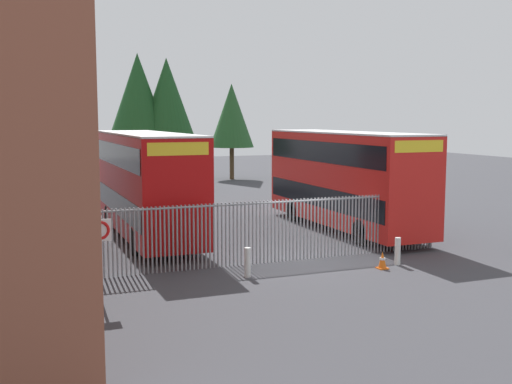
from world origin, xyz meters
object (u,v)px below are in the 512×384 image
Objects in this scene: double_decker_bus_behind_fence_left at (146,181)px; bollard_near_left at (248,262)px; double_decker_bus_near_gate at (345,176)px; bollard_center_front at (398,251)px; traffic_cone_by_gate at (382,260)px; speed_limit_sign_post at (100,240)px.

bollard_near_left is at bearing -78.44° from double_decker_bus_behind_fence_left.
bollard_near_left is (1.59, -7.75, -1.95)m from double_decker_bus_behind_fence_left.
double_decker_bus_near_gate is 7.16m from bollard_center_front.
double_decker_bus_near_gate is 11.38× the size of bollard_near_left.
double_decker_bus_behind_fence_left is 18.32× the size of traffic_cone_by_gate.
double_decker_bus_near_gate reaches higher than traffic_cone_by_gate.
bollard_center_front is (-1.71, -6.68, -1.95)m from double_decker_bus_near_gate.
bollard_near_left is 1.00× the size of bollard_center_front.
bollard_near_left is 5.41m from bollard_center_front.
speed_limit_sign_post is (-11.84, -7.63, -0.65)m from double_decker_bus_near_gate.
traffic_cone_by_gate is at bearing -109.78° from double_decker_bus_near_gate.
double_decker_bus_near_gate is 14.10m from speed_limit_sign_post.
double_decker_bus_behind_fence_left reaches higher than bollard_center_front.
bollard_center_front is 1.61× the size of traffic_cone_by_gate.
bollard_near_left is 5.08m from speed_limit_sign_post.
speed_limit_sign_post is (-9.33, -0.65, 1.49)m from traffic_cone_by_gate.
speed_limit_sign_post is at bearing -176.01° from traffic_cone_by_gate.
double_decker_bus_behind_fence_left reaches higher than bollard_near_left.
double_decker_bus_near_gate is 4.50× the size of speed_limit_sign_post.
bollard_near_left is (-7.11, -6.32, -1.95)m from double_decker_bus_near_gate.
double_decker_bus_behind_fence_left is 10.65m from traffic_cone_by_gate.
double_decker_bus_behind_fence_left is at bearing 101.56° from bollard_near_left.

